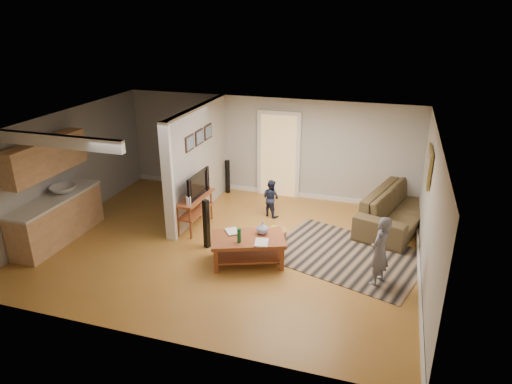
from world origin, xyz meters
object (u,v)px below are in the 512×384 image
tv_console (195,199)px  toddler (271,215)px  coffee_table (249,243)px  toy_basket (276,235)px  speaker_left (206,224)px  child (376,283)px  sofa (397,224)px  speaker_right (228,177)px

tv_console → toddler: tv_console is taller
coffee_table → toy_basket: bearing=73.0°
tv_console → toddler: 1.91m
speaker_left → child: 3.42m
tv_console → child: tv_console is taller
speaker_left → toddler: speaker_left is taller
toy_basket → toddler: size_ratio=0.49×
toy_basket → tv_console: bearing=175.9°
toy_basket → child: child is taller
speaker_left → child: bearing=14.6°
toy_basket → coffee_table: bearing=-107.0°
sofa → toy_basket: (-2.39, -1.66, 0.16)m
coffee_table → speaker_left: speaker_left is taller
child → toddler: size_ratio=1.44×
coffee_table → speaker_left: size_ratio=1.51×
sofa → coffee_table: 3.73m
speaker_left → tv_console: bearing=148.1°
sofa → coffee_table: bearing=151.4°
toddler → tv_console: bearing=63.4°
coffee_table → speaker_left: (-0.99, 0.31, 0.10)m
coffee_table → toy_basket: 1.00m
toddler → coffee_table: bearing=119.7°
speaker_left → child: (3.36, -0.33, -0.52)m
sofa → toddler: bearing=115.8°
coffee_table → toddler: (-0.17, 2.16, -0.42)m
child → toy_basket: bearing=-90.8°
sofa → toy_basket: sofa is taller
speaker_right → child: (4.00, -3.23, -0.45)m
sofa → tv_console: bearing=127.1°
sofa → coffee_table: size_ratio=1.76×
sofa → child: child is taller
coffee_table → tv_console: tv_console is taller
child → tv_console: bearing=-81.8°
coffee_table → speaker_left: 1.05m
sofa → toy_basket: size_ratio=6.26×
speaker_left → toddler: size_ratio=1.16×
toy_basket → child: bearing=-24.1°
coffee_table → speaker_left: bearing=162.5°
speaker_right → toddler: size_ratio=1.01×
speaker_left → child: size_ratio=0.81×
sofa → tv_console: 4.55m
speaker_right → toddler: bearing=-14.9°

